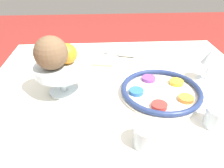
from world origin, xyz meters
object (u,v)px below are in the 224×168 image
object	(u,v)px
wine_glass	(211,58)
bread_plate	(104,63)
seder_plate	(161,91)
orange_fruit	(67,54)
coconut	(51,53)
cup_near	(218,117)
napkin_roll	(121,52)
fruit_stand	(62,71)
cup_mid	(147,136)

from	to	relation	value
wine_glass	bread_plate	bearing A→B (deg)	-22.12
wine_glass	bread_plate	xyz separation A→B (m)	(0.42, -0.17, -0.09)
seder_plate	bread_plate	size ratio (longest dim) A/B	1.59
orange_fruit	coconut	bearing A→B (deg)	38.18
bread_plate	seder_plate	bearing A→B (deg)	127.72
cup_near	wine_glass	bearing A→B (deg)	-107.21
napkin_roll	wine_glass	bearing A→B (deg)	142.13
orange_fruit	cup_near	distance (m)	0.54
wine_glass	coconut	world-z (taller)	coconut
seder_plate	cup_near	size ratio (longest dim) A/B	3.98
orange_fruit	fruit_stand	bearing A→B (deg)	31.06
fruit_stand	orange_fruit	xyz separation A→B (m)	(-0.02, -0.01, 0.06)
cup_near	fruit_stand	bearing A→B (deg)	-23.95
fruit_stand	orange_fruit	bearing A→B (deg)	-148.94
bread_plate	cup_mid	world-z (taller)	cup_mid
fruit_stand	cup_mid	size ratio (longest dim) A/B	2.58
orange_fruit	coconut	world-z (taller)	coconut
seder_plate	coconut	size ratio (longest dim) A/B	2.61
orange_fruit	cup_near	size ratio (longest dim) A/B	0.98
wine_glass	cup_near	distance (m)	0.30
orange_fruit	seder_plate	bearing A→B (deg)	170.52
bread_plate	cup_near	distance (m)	0.56
wine_glass	napkin_roll	bearing A→B (deg)	-37.87
orange_fruit	bread_plate	world-z (taller)	orange_fruit
fruit_stand	napkin_roll	world-z (taller)	fruit_stand
coconut	cup_mid	world-z (taller)	coconut
seder_plate	napkin_roll	bearing A→B (deg)	-71.89
orange_fruit	bread_plate	xyz separation A→B (m)	(-0.14, -0.21, -0.15)
coconut	napkin_roll	bearing A→B (deg)	-129.63
fruit_stand	cup_mid	xyz separation A→B (m)	(-0.27, 0.28, -0.06)
seder_plate	wine_glass	distance (m)	0.25
cup_mid	wine_glass	bearing A→B (deg)	-133.17
seder_plate	fruit_stand	bearing A→B (deg)	-6.63
cup_near	orange_fruit	bearing A→B (deg)	-26.46
wine_glass	coconut	bearing A→B (deg)	7.14
cup_mid	orange_fruit	bearing A→B (deg)	-51.07
seder_plate	wine_glass	xyz separation A→B (m)	(-0.21, -0.10, 0.09)
wine_glass	napkin_roll	size ratio (longest dim) A/B	0.95
wine_glass	cup_near	xyz separation A→B (m)	(0.08, 0.27, -0.07)
wine_glass	fruit_stand	xyz separation A→B (m)	(0.58, 0.05, -0.01)
seder_plate	orange_fruit	size ratio (longest dim) A/B	4.08
wine_glass	orange_fruit	xyz separation A→B (m)	(0.56, 0.04, 0.05)
wine_glass	fruit_stand	bearing A→B (deg)	5.25
bread_plate	napkin_roll	distance (m)	0.13
wine_glass	cup_mid	world-z (taller)	wine_glass
coconut	cup_near	world-z (taller)	coconut
seder_plate	wine_glass	world-z (taller)	wine_glass
seder_plate	bread_plate	bearing A→B (deg)	-52.28
bread_plate	cup_near	size ratio (longest dim) A/B	2.51
wine_glass	cup_near	world-z (taller)	wine_glass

